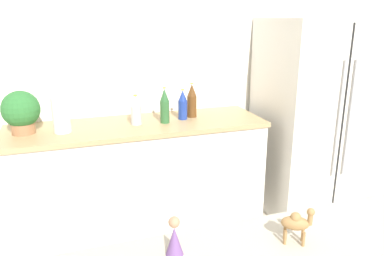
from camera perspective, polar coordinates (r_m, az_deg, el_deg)
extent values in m
cube|color=white|center=(3.24, -2.81, 9.00)|extent=(8.00, 0.06, 2.55)
cube|color=silver|center=(3.08, -7.89, -7.81)|extent=(1.94, 0.60, 0.88)
cube|color=tan|center=(2.92, -8.25, 0.35)|extent=(1.97, 0.63, 0.03)
cube|color=silver|center=(3.47, 17.95, 1.53)|extent=(0.88, 0.74, 1.70)
cube|color=black|center=(3.19, 21.85, -0.18)|extent=(0.01, 0.01, 1.63)
cylinder|color=#B2B5BA|center=(3.13, 21.50, 1.14)|extent=(0.02, 0.02, 0.93)
cylinder|color=#B2B5BA|center=(3.19, 22.88, 1.28)|extent=(0.02, 0.02, 0.93)
cube|color=#B7AD99|center=(1.45, 21.88, -16.27)|extent=(1.89, 0.47, 0.03)
cylinder|color=#9E6B47|center=(2.89, -24.32, 0.00)|extent=(0.16, 0.16, 0.08)
sphere|color=#2D7033|center=(2.86, -24.65, 2.62)|extent=(0.26, 0.26, 0.26)
cylinder|color=white|center=(2.80, -19.33, 1.90)|extent=(0.12, 0.12, 0.25)
cylinder|color=brown|center=(3.06, -0.02, 3.31)|extent=(0.08, 0.08, 0.18)
cone|color=brown|center=(3.03, -0.02, 5.84)|extent=(0.07, 0.07, 0.10)
cylinder|color=gold|center=(3.02, -0.02, 6.83)|extent=(0.03, 0.03, 0.01)
cylinder|color=#2D6033|center=(2.90, -4.17, 2.47)|extent=(0.07, 0.07, 0.17)
cone|color=#2D6033|center=(2.86, -4.23, 5.10)|extent=(0.07, 0.07, 0.10)
cylinder|color=gold|center=(2.85, -4.25, 6.14)|extent=(0.03, 0.03, 0.01)
cylinder|color=#B2B7BC|center=(2.88, -8.50, 1.93)|extent=(0.08, 0.08, 0.14)
cone|color=#B2B7BC|center=(2.85, -8.60, 4.09)|extent=(0.08, 0.08, 0.08)
cylinder|color=gold|center=(2.84, -8.64, 4.96)|extent=(0.03, 0.03, 0.01)
cylinder|color=navy|center=(2.99, -1.43, 2.77)|extent=(0.07, 0.07, 0.15)
cone|color=navy|center=(2.97, -1.44, 4.98)|extent=(0.07, 0.07, 0.08)
cylinder|color=gold|center=(2.96, -1.45, 5.86)|extent=(0.03, 0.03, 0.01)
ellipsoid|color=olive|center=(1.34, 15.44, -13.80)|extent=(0.11, 0.09, 0.05)
sphere|color=olive|center=(1.33, 15.51, -13.00)|extent=(0.04, 0.04, 0.04)
cylinder|color=olive|center=(1.34, 17.56, -12.99)|extent=(0.02, 0.02, 0.05)
sphere|color=olive|center=(1.33, 17.65, -12.11)|extent=(0.03, 0.03, 0.03)
cylinder|color=olive|center=(1.38, 16.50, -15.30)|extent=(0.01, 0.01, 0.05)
cylinder|color=olive|center=(1.36, 16.62, -15.94)|extent=(0.01, 0.01, 0.05)
cylinder|color=olive|center=(1.38, 13.94, -15.24)|extent=(0.01, 0.01, 0.05)
cylinder|color=olive|center=(1.35, 14.00, -15.88)|extent=(0.01, 0.01, 0.05)
cone|color=#6B4784|center=(1.26, -2.70, -16.82)|extent=(0.06, 0.06, 0.10)
sphere|color=#A37A5B|center=(1.22, -2.74, -14.14)|extent=(0.04, 0.04, 0.04)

